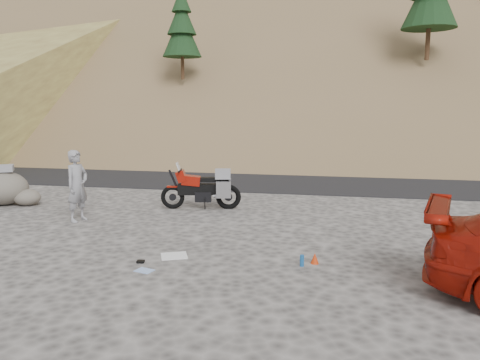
{
  "coord_description": "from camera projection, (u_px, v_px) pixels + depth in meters",
  "views": [
    {
      "loc": [
        3.68,
        -9.5,
        2.88
      ],
      "look_at": [
        1.39,
        2.0,
        1.0
      ],
      "focal_mm": 35.0,
      "sensor_mm": 36.0,
      "label": 1
    }
  ],
  "objects": [
    {
      "name": "small_rock",
      "position": [
        27.0,
        197.0,
        13.57
      ],
      "size": [
        0.85,
        0.77,
        0.47
      ],
      "rotation": [
        0.0,
        0.0,
        0.09
      ],
      "color": "#5E5850",
      "rests_on": "ground"
    },
    {
      "name": "gear_funnel",
      "position": [
        315.0,
        258.0,
        8.59
      ],
      "size": [
        0.17,
        0.17,
        0.2
      ],
      "primitive_type": "cone",
      "rotation": [
        0.0,
        0.0,
        -0.1
      ],
      "color": "red",
      "rests_on": "ground"
    },
    {
      "name": "ground",
      "position": [
        161.0,
        236.0,
        10.37
      ],
      "size": [
        140.0,
        140.0,
        0.0
      ],
      "primitive_type": "plane",
      "color": "#45423F",
      "rests_on": "ground"
    },
    {
      "name": "man",
      "position": [
        79.0,
        221.0,
        11.77
      ],
      "size": [
        0.58,
        0.74,
        1.79
      ],
      "primitive_type": "imported",
      "rotation": [
        0.0,
        0.0,
        1.31
      ],
      "color": "gray",
      "rests_on": "ground"
    },
    {
      "name": "gear_bottle",
      "position": [
        302.0,
        261.0,
        8.44
      ],
      "size": [
        0.08,
        0.08,
        0.21
      ],
      "primitive_type": "cylinder",
      "rotation": [
        0.0,
        0.0,
        -0.05
      ],
      "color": "#185494",
      "rests_on": "ground"
    },
    {
      "name": "hillside",
      "position": [
        300.0,
        25.0,
        48.21
      ],
      "size": [
        120.0,
        73.0,
        46.72
      ],
      "color": "brown",
      "rests_on": "ground"
    },
    {
      "name": "road",
      "position": [
        240.0,
        177.0,
        19.08
      ],
      "size": [
        120.0,
        7.0,
        0.05
      ],
      "primitive_type": "cube",
      "color": "black",
      "rests_on": "ground"
    },
    {
      "name": "boulder",
      "position": [
        3.0,
        187.0,
        13.64
      ],
      "size": [
        1.85,
        1.71,
        1.16
      ],
      "rotation": [
        0.0,
        0.0,
        0.35
      ],
      "color": "#5E5850",
      "rests_on": "ground"
    },
    {
      "name": "gear_white_cloth",
      "position": [
        174.0,
        256.0,
        9.01
      ],
      "size": [
        0.63,
        0.6,
        0.02
      ],
      "primitive_type": "cube",
      "rotation": [
        0.0,
        0.0,
        0.41
      ],
      "color": "white",
      "rests_on": "ground"
    },
    {
      "name": "gear_blue_cloth",
      "position": [
        144.0,
        271.0,
        8.22
      ],
      "size": [
        0.36,
        0.3,
        0.01
      ],
      "primitive_type": "cube",
      "rotation": [
        0.0,
        0.0,
        -0.28
      ],
      "color": "#94B2E5",
      "rests_on": "ground"
    },
    {
      "name": "gear_glove_b",
      "position": [
        141.0,
        262.0,
        8.64
      ],
      "size": [
        0.15,
        0.12,
        0.05
      ],
      "primitive_type": "cube",
      "rotation": [
        0.0,
        0.0,
        0.14
      ],
      "color": "black",
      "rests_on": "ground"
    },
    {
      "name": "motorcycle",
      "position": [
        205.0,
        189.0,
        13.07
      ],
      "size": [
        2.23,
        0.92,
        1.34
      ],
      "rotation": [
        0.0,
        0.0,
        0.21
      ],
      "color": "black",
      "rests_on": "ground"
    }
  ]
}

